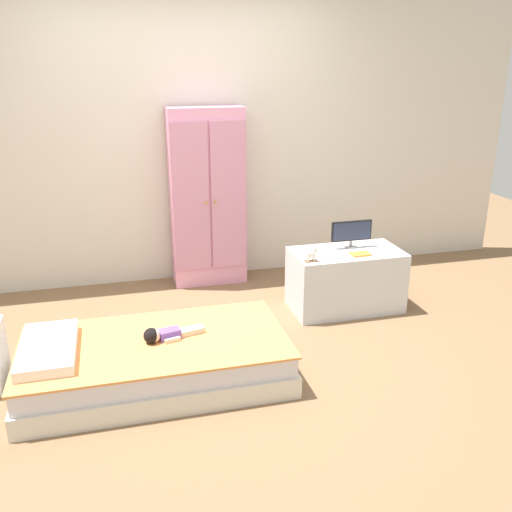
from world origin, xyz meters
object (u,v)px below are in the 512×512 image
(rocking_horse_toy, at_px, (312,255))
(doll, at_px, (163,335))
(tv_stand, at_px, (345,280))
(book_orange, at_px, (360,254))
(tv_monitor, at_px, (352,232))
(wardrobe, at_px, (207,198))
(bed, at_px, (156,361))

(rocking_horse_toy, bearing_deg, doll, -154.40)
(doll, height_order, tv_stand, tv_stand)
(rocking_horse_toy, height_order, book_orange, rocking_horse_toy)
(tv_stand, relative_size, tv_monitor, 2.59)
(book_orange, bearing_deg, wardrobe, 136.57)
(wardrobe, bearing_deg, tv_stand, -42.03)
(wardrobe, bearing_deg, tv_monitor, -37.45)
(rocking_horse_toy, bearing_deg, tv_stand, 24.10)
(doll, relative_size, tv_monitor, 1.15)
(book_orange, bearing_deg, doll, -158.88)
(tv_monitor, bearing_deg, tv_stand, -129.26)
(tv_stand, distance_m, tv_monitor, 0.39)
(doll, height_order, rocking_horse_toy, rocking_horse_toy)
(bed, xyz_separation_m, wardrobe, (0.63, 1.59, 0.64))
(doll, height_order, tv_monitor, tv_monitor)
(wardrobe, relative_size, book_orange, 10.31)
(doll, bearing_deg, book_orange, 21.12)
(tv_stand, height_order, tv_monitor, tv_monitor)
(tv_monitor, relative_size, rocking_horse_toy, 2.91)
(tv_stand, bearing_deg, tv_monitor, 50.74)
(doll, distance_m, rocking_horse_toy, 1.33)
(wardrobe, distance_m, book_orange, 1.45)
(tv_stand, bearing_deg, rocking_horse_toy, -155.90)
(doll, relative_size, rocking_horse_toy, 3.35)
(wardrobe, bearing_deg, rocking_horse_toy, -59.27)
(wardrobe, height_order, tv_monitor, wardrobe)
(bed, xyz_separation_m, tv_monitor, (1.66, 0.81, 0.48))
(bed, relative_size, wardrobe, 1.06)
(book_orange, bearing_deg, rocking_horse_toy, -172.93)
(doll, distance_m, book_orange, 1.73)
(doll, relative_size, book_orange, 2.57)
(bed, relative_size, tv_stand, 1.88)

